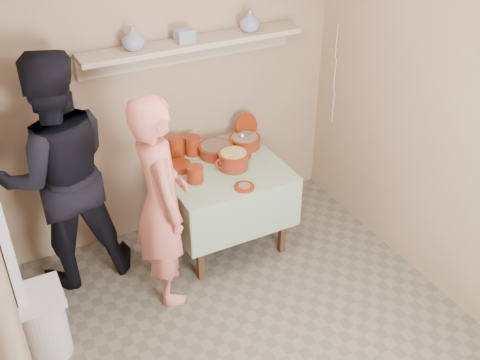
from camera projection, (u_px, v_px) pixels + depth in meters
ground at (270, 350)px, 3.95m from camera, size 3.50×3.50×0.00m
tile_panel at (0, 221)px, 3.56m from camera, size 0.06×0.70×2.00m
plate_stack_a at (176, 147)px, 4.67m from camera, size 0.14×0.14×0.18m
plate_stack_b at (193, 146)px, 4.71m from camera, size 0.13×0.13×0.16m
bowl_stack at (195, 174)px, 4.36m from camera, size 0.13×0.13×0.13m
empty_bowl at (179, 167)px, 4.53m from camera, size 0.19×0.19×0.06m
propped_lid at (246, 126)px, 4.93m from camera, size 0.26×0.15×0.23m
vase_right at (250, 21)px, 4.45m from camera, size 0.21×0.21×0.17m
vase_left at (133, 38)px, 4.08m from camera, size 0.24×0.24×0.18m
ceramic_box at (184, 36)px, 4.24m from camera, size 0.15×0.12×0.10m
person_cook at (161, 202)px, 4.02m from camera, size 0.47×0.65×1.67m
person_helper at (58, 173)px, 4.14m from camera, size 0.92×0.72×1.89m
room_shell at (278, 151)px, 3.08m from camera, size 3.04×3.54×2.62m
serving_table at (221, 178)px, 4.66m from camera, size 0.97×0.97×0.76m
cazuela_meat_a at (216, 149)px, 4.70m from camera, size 0.30×0.30×0.10m
cazuela_meat_b at (245, 141)px, 4.83m from camera, size 0.28×0.28×0.10m
ladle at (243, 136)px, 4.80m from camera, size 0.08×0.26×0.19m
cazuela_rice at (233, 159)px, 4.52m from camera, size 0.33×0.25×0.14m
front_plate at (244, 187)px, 4.31m from camera, size 0.16×0.16×0.03m
wall_shelf at (193, 45)px, 4.36m from camera, size 1.80×0.25×0.21m
trash_bin at (44, 323)px, 3.78m from camera, size 0.32×0.32×0.56m
electrical_cord at (335, 75)px, 4.95m from camera, size 0.01×0.05×0.90m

